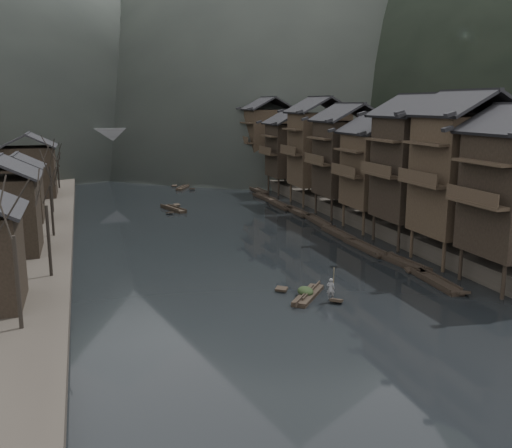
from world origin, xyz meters
name	(u,v)px	position (x,y,z in m)	size (l,w,h in m)	color
water	(266,275)	(0.00, 0.00, 0.00)	(300.00, 300.00, 0.00)	black
right_bank	(394,182)	(35.00, 40.00, 0.90)	(40.00, 200.00, 1.80)	#2D2823
stilt_houses	(356,145)	(17.28, 19.10, 8.83)	(9.00, 67.60, 14.94)	black
left_houses	(13,183)	(-20.50, 20.12, 5.66)	(8.10, 53.20, 8.73)	black
bare_trees	(45,179)	(-17.00, 13.77, 6.75)	(3.89, 61.08, 7.78)	black
moored_sampans	(297,212)	(11.87, 23.83, 0.20)	(3.06, 65.55, 0.47)	black
midriver_boats	(179,197)	(-0.53, 39.45, 0.20)	(7.50, 24.21, 0.45)	black
stone_bridge	(153,147)	(0.00, 72.00, 5.11)	(40.00, 6.00, 9.00)	#4C4C4F
hero_sampan	(308,295)	(1.23, -5.99, 0.20)	(3.85, 4.43, 0.44)	black
cargo_heap	(305,287)	(1.08, -5.81, 0.77)	(1.11, 1.45, 0.66)	black
boatman	(331,285)	(2.34, -7.35, 1.21)	(0.56, 0.37, 1.54)	slate
bamboo_pole	(334,252)	(2.54, -7.35, 3.60)	(0.06, 0.06, 4.34)	#8C7A51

